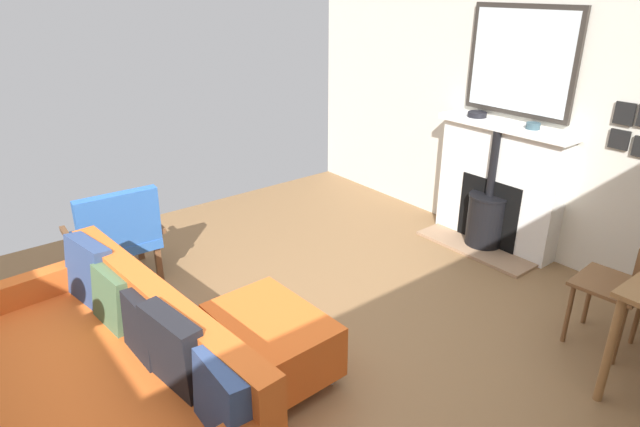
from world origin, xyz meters
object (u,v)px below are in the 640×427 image
object	(u,v)px
fireplace	(495,193)
ottoman	(272,339)
armchair_accent	(116,233)
dining_chair_near_fireplace	(625,282)
sofa	(107,381)
mantel_bowl_far	(533,125)
mantel_bowl_near	(477,114)

from	to	relation	value
fireplace	ottoman	xyz separation A→B (m)	(2.60, 0.26, -0.25)
armchair_accent	dining_chair_near_fireplace	distance (m)	3.61
ottoman	armchair_accent	size ratio (longest dim) A/B	0.96
sofa	dining_chair_near_fireplace	distance (m)	3.12
mantel_bowl_far	dining_chair_near_fireplace	size ratio (longest dim) A/B	0.14
sofa	dining_chair_near_fireplace	size ratio (longest dim) A/B	2.48
fireplace	mantel_bowl_near	distance (m)	0.73
fireplace	armchair_accent	size ratio (longest dim) A/B	1.49
mantel_bowl_near	sofa	distance (m)	3.67
fireplace	ottoman	bearing A→B (deg)	5.75
fireplace	armchair_accent	world-z (taller)	fireplace
mantel_bowl_far	armchair_accent	xyz separation A→B (m)	(2.95, -1.64, -0.72)
mantel_bowl_near	ottoman	size ratio (longest dim) A/B	0.21
fireplace	ottoman	size ratio (longest dim) A/B	1.55
fireplace	armchair_accent	xyz separation A→B (m)	(2.93, -1.39, -0.05)
sofa	dining_chair_near_fireplace	xyz separation A→B (m)	(-2.83, 1.30, 0.15)
dining_chair_near_fireplace	fireplace	bearing A→B (deg)	-115.90
fireplace	mantel_bowl_near	size ratio (longest dim) A/B	7.40
sofa	mantel_bowl_near	bearing A→B (deg)	-172.87
fireplace	ottoman	distance (m)	2.62
mantel_bowl_far	sofa	bearing A→B (deg)	-1.73
mantel_bowl_near	ottoman	distance (m)	2.82
mantel_bowl_near	mantel_bowl_far	bearing A→B (deg)	90.00
dining_chair_near_fireplace	mantel_bowl_near	bearing A→B (deg)	-112.37
mantel_bowl_near	mantel_bowl_far	distance (m)	0.55
mantel_bowl_far	dining_chair_near_fireplace	xyz separation A→B (m)	(0.72, 1.19, -0.67)
dining_chair_near_fireplace	sofa	bearing A→B (deg)	-24.67
mantel_bowl_near	armchair_accent	distance (m)	3.23
mantel_bowl_far	dining_chair_near_fireplace	world-z (taller)	mantel_bowl_far
ottoman	armchair_accent	bearing A→B (deg)	-78.53
armchair_accent	ottoman	bearing A→B (deg)	101.47
fireplace	mantel_bowl_far	xyz separation A→B (m)	(-0.02, 0.25, 0.66)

